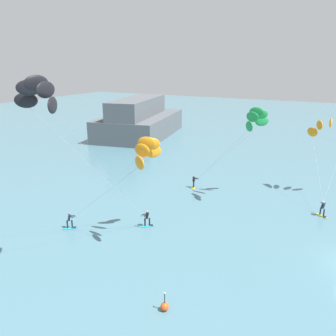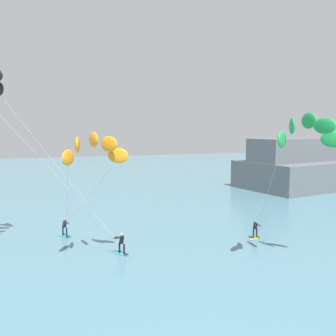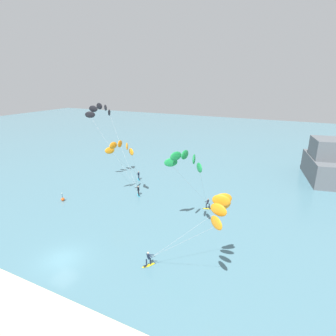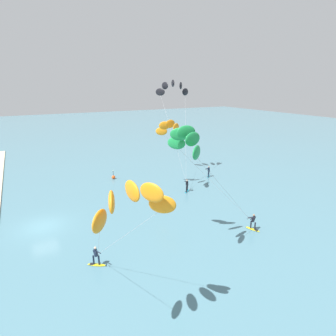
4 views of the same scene
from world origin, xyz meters
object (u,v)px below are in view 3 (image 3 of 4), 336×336
Objects in this scene: kitesurfer_nearshore at (217,210)px; kitesurfer_mid_water at (186,162)px; marker_buoy at (63,199)px; kitesurfer_far_out at (121,149)px; kitesurfer_downwind at (101,113)px.

kitesurfer_mid_water is at bearing 128.80° from kitesurfer_nearshore.
kitesurfer_nearshore is 0.85× the size of kitesurfer_mid_water.
marker_buoy is at bearing 165.06° from kitesurfer_nearshore.
kitesurfer_mid_water is 22.81m from marker_buoy.
kitesurfer_far_out is at bearing 156.56° from kitesurfer_mid_water.
kitesurfer_mid_water is (-5.99, 7.45, 1.49)m from kitesurfer_nearshore.
kitesurfer_downwind is at bearing 154.29° from kitesurfer_mid_water.
kitesurfer_nearshore is 6.68× the size of marker_buoy.
kitesurfer_far_out reaches higher than kitesurfer_nearshore.
kitesurfer_mid_water is at bearing 0.68° from marker_buoy.
kitesurfer_mid_water reaches higher than marker_buoy.
kitesurfer_far_out is 6.96× the size of marker_buoy.
kitesurfer_nearshore is 28.90m from marker_buoy.
marker_buoy is at bearing -141.07° from kitesurfer_far_out.
kitesurfer_far_out is at bearing -30.06° from kitesurfer_downwind.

